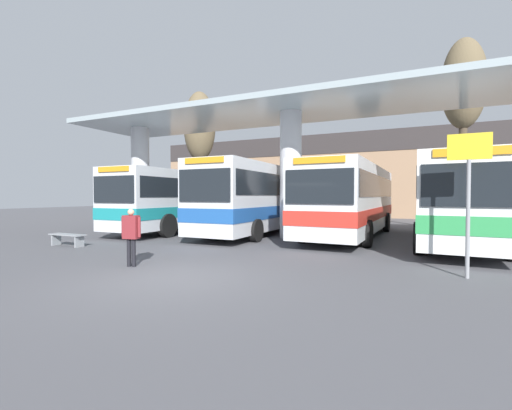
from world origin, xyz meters
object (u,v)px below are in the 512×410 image
transit_bus_right_bay (351,198)px  poplar_tree_behind_left (464,87)px  transit_bus_left_bay (187,198)px  transit_bus_center_bay (261,197)px  info_sign_platform (469,176)px  pedestrian_waiting (131,231)px  parked_car_street (283,206)px  transit_bus_far_right_bay (457,199)px  poplar_tree_behind_right (200,128)px  waiting_bench_near_pillar (67,237)px

transit_bus_right_bay → poplar_tree_behind_left: 9.05m
transit_bus_left_bay → transit_bus_center_bay: size_ratio=0.99×
poplar_tree_behind_left → transit_bus_center_bay: bearing=-151.5°
info_sign_platform → pedestrian_waiting: info_sign_platform is taller
info_sign_platform → transit_bus_center_bay: bearing=140.4°
parked_car_street → transit_bus_far_right_bay: bearing=-48.3°
info_sign_platform → parked_car_street: 22.70m
poplar_tree_behind_left → poplar_tree_behind_right: (-16.88, 0.15, -0.71)m
poplar_tree_behind_left → poplar_tree_behind_right: bearing=179.5°
transit_bus_right_bay → poplar_tree_behind_right: (-11.81, 4.80, 5.18)m
transit_bus_far_right_bay → pedestrian_waiting: size_ratio=6.62×
transit_bus_center_bay → pedestrian_waiting: 9.20m
transit_bus_right_bay → info_sign_platform: 8.36m
poplar_tree_behind_left → poplar_tree_behind_right: size_ratio=1.07×
transit_bus_left_bay → parked_car_street: transit_bus_left_bay is taller
transit_bus_left_bay → waiting_bench_near_pillar: bearing=85.9°
pedestrian_waiting → poplar_tree_behind_right: poplar_tree_behind_right is taller
info_sign_platform → poplar_tree_behind_right: (-15.65, 12.20, 4.62)m
transit_bus_center_bay → info_sign_platform: (8.30, -6.88, 0.49)m
info_sign_platform → poplar_tree_behind_left: bearing=84.2°
transit_bus_left_bay → waiting_bench_near_pillar: (-0.45, -6.97, -1.46)m
transit_bus_far_right_bay → waiting_bench_near_pillar: size_ratio=6.38×
transit_bus_right_bay → poplar_tree_behind_left: poplar_tree_behind_left is taller
waiting_bench_near_pillar → info_sign_platform: (13.16, 0.44, 2.04)m
poplar_tree_behind_left → parked_car_street: 16.31m
info_sign_platform → pedestrian_waiting: 8.54m
transit_bus_center_bay → poplar_tree_behind_right: size_ratio=1.09×
transit_bus_left_bay → poplar_tree_behind_right: 8.24m
waiting_bench_near_pillar → pedestrian_waiting: pedestrian_waiting is taller
transit_bus_far_right_bay → pedestrian_waiting: bearing=47.4°
transit_bus_right_bay → transit_bus_far_right_bay: size_ratio=1.05×
transit_bus_left_bay → poplar_tree_behind_right: bearing=-63.0°
pedestrian_waiting → poplar_tree_behind_right: bearing=106.6°
transit_bus_left_bay → poplar_tree_behind_right: poplar_tree_behind_right is taller
transit_bus_center_bay → poplar_tree_behind_left: poplar_tree_behind_left is taller
parked_car_street → transit_bus_left_bay: bearing=-95.3°
transit_bus_left_bay → pedestrian_waiting: bearing=117.2°
waiting_bench_near_pillar → transit_bus_left_bay: bearing=86.3°
pedestrian_waiting → poplar_tree_behind_left: size_ratio=0.15×
waiting_bench_near_pillar → info_sign_platform: 13.33m
transit_bus_left_bay → waiting_bench_near_pillar: size_ratio=6.40×
transit_bus_center_bay → transit_bus_right_bay: size_ratio=0.97×
transit_bus_right_bay → transit_bus_far_right_bay: bearing=166.5°
poplar_tree_behind_left → parked_car_street: (-12.91, 7.36, -6.73)m
transit_bus_left_bay → info_sign_platform: bearing=152.4°
waiting_bench_near_pillar → info_sign_platform: bearing=1.9°
transit_bus_right_bay → transit_bus_far_right_bay: 4.41m
transit_bus_right_bay → parked_car_street: 14.37m
pedestrian_waiting → waiting_bench_near_pillar: bearing=149.1°
waiting_bench_near_pillar → parked_car_street: parked_car_street is taller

